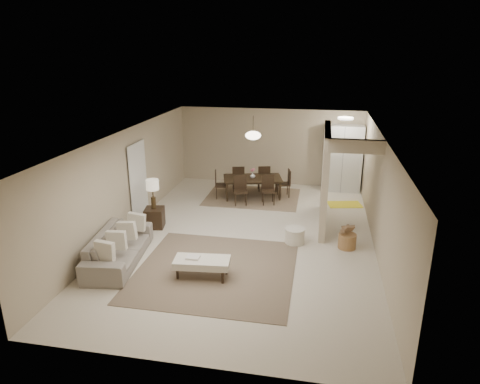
% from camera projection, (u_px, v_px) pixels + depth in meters
% --- Properties ---
extents(floor, '(9.00, 9.00, 0.00)m').
position_uv_depth(floor, '(246.00, 237.00, 10.36)').
color(floor, beige).
rests_on(floor, ground).
extents(ceiling, '(9.00, 9.00, 0.00)m').
position_uv_depth(ceiling, '(246.00, 135.00, 9.56)').
color(ceiling, white).
rests_on(ceiling, back_wall).
extents(back_wall, '(6.00, 0.00, 6.00)m').
position_uv_depth(back_wall, '(270.00, 147.00, 14.15)').
color(back_wall, '#B9AA8C').
rests_on(back_wall, floor).
extents(left_wall, '(0.00, 9.00, 9.00)m').
position_uv_depth(left_wall, '(126.00, 181.00, 10.50)').
color(left_wall, '#B9AA8C').
rests_on(left_wall, floor).
extents(right_wall, '(0.00, 9.00, 9.00)m').
position_uv_depth(right_wall, '(380.00, 196.00, 9.43)').
color(right_wall, '#B9AA8C').
rests_on(right_wall, floor).
extents(partition, '(0.15, 2.50, 2.50)m').
position_uv_depth(partition, '(325.00, 177.00, 10.81)').
color(partition, '#B9AA8C').
rests_on(partition, floor).
extents(doorway, '(0.04, 0.90, 2.04)m').
position_uv_depth(doorway, '(138.00, 183.00, 11.12)').
color(doorway, black).
rests_on(doorway, floor).
extents(pantry_cabinet, '(1.20, 0.55, 2.10)m').
position_uv_depth(pantry_cabinet, '(342.00, 158.00, 13.47)').
color(pantry_cabinet, silver).
rests_on(pantry_cabinet, floor).
extents(flush_light, '(0.44, 0.44, 0.05)m').
position_uv_depth(flush_light, '(346.00, 118.00, 12.15)').
color(flush_light, white).
rests_on(flush_light, ceiling).
extents(living_rug, '(3.20, 3.20, 0.01)m').
position_uv_depth(living_rug, '(216.00, 270.00, 8.82)').
color(living_rug, brown).
rests_on(living_rug, floor).
extents(sofa, '(2.36, 1.16, 0.66)m').
position_uv_depth(sofa, '(119.00, 247.00, 9.09)').
color(sofa, gray).
rests_on(sofa, floor).
extents(ottoman_bench, '(1.15, 0.61, 0.39)m').
position_uv_depth(ottoman_bench, '(202.00, 263.00, 8.48)').
color(ottoman_bench, '#EDE6CE').
rests_on(ottoman_bench, living_rug).
extents(side_table, '(0.54, 0.54, 0.51)m').
position_uv_depth(side_table, '(155.00, 218.00, 10.88)').
color(side_table, black).
rests_on(side_table, floor).
extents(table_lamp, '(0.32, 0.32, 0.76)m').
position_uv_depth(table_lamp, '(152.00, 187.00, 10.62)').
color(table_lamp, '#41321C').
rests_on(table_lamp, side_table).
extents(round_pouf, '(0.47, 0.47, 0.37)m').
position_uv_depth(round_pouf, '(295.00, 236.00, 10.00)').
color(round_pouf, '#EDE6CE').
rests_on(round_pouf, floor).
extents(wicker_basket, '(0.52, 0.52, 0.34)m').
position_uv_depth(wicker_basket, '(347.00, 241.00, 9.76)').
color(wicker_basket, olive).
rests_on(wicker_basket, floor).
extents(dining_rug, '(2.80, 2.10, 0.01)m').
position_uv_depth(dining_rug, '(252.00, 197.00, 13.15)').
color(dining_rug, brown).
rests_on(dining_rug, floor).
extents(dining_table, '(1.94, 1.38, 0.62)m').
position_uv_depth(dining_table, '(253.00, 188.00, 13.05)').
color(dining_table, black).
rests_on(dining_table, dining_rug).
extents(dining_chairs, '(2.30, 1.89, 0.85)m').
position_uv_depth(dining_chairs, '(253.00, 184.00, 13.01)').
color(dining_chairs, black).
rests_on(dining_chairs, dining_rug).
extents(vase, '(0.20, 0.20, 0.16)m').
position_uv_depth(vase, '(253.00, 175.00, 12.92)').
color(vase, silver).
rests_on(vase, dining_table).
extents(yellow_mat, '(1.06, 0.77, 0.01)m').
position_uv_depth(yellow_mat, '(345.00, 204.00, 12.52)').
color(yellow_mat, yellow).
rests_on(yellow_mat, floor).
extents(pendant_light, '(0.46, 0.46, 0.71)m').
position_uv_depth(pendant_light, '(253.00, 135.00, 12.53)').
color(pendant_light, '#41321C').
rests_on(pendant_light, ceiling).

